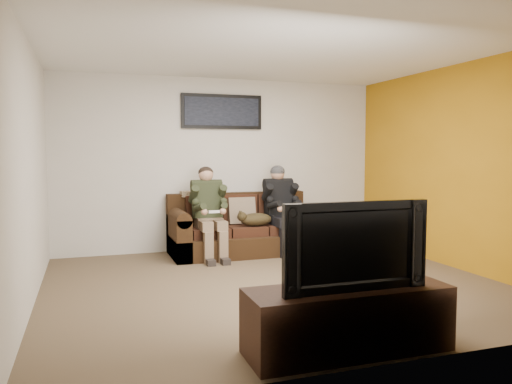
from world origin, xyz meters
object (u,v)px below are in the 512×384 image
object	(u,v)px
sofa	(242,230)
cat	(255,219)
person_left	(209,207)
framed_poster	(222,112)
person_right	(281,204)
tv_stand	(348,319)
television	(349,244)

from	to	relation	value
sofa	cat	xyz separation A→B (m)	(0.11, -0.26, 0.20)
person_left	framed_poster	distance (m)	1.53
person_left	person_right	distance (m)	1.10
person_left	person_right	xyz separation A→B (m)	(1.10, 0.00, 0.00)
person_left	tv_stand	xyz separation A→B (m)	(0.20, -3.60, -0.47)
sofa	television	xyz separation A→B (m)	(-0.34, -3.78, 0.48)
tv_stand	cat	bearing A→B (deg)	83.11
sofa	television	distance (m)	3.82
sofa	person_right	bearing A→B (deg)	-17.96
sofa	cat	bearing A→B (deg)	-67.97
framed_poster	tv_stand	size ratio (longest dim) A/B	0.81
person_left	tv_stand	world-z (taller)	person_left
television	person_right	bearing A→B (deg)	76.45
person_right	cat	size ratio (longest dim) A/B	1.96
person_left	tv_stand	bearing A→B (deg)	-86.75
person_right	tv_stand	bearing A→B (deg)	-103.95
sofa	person_right	world-z (taller)	person_right
tv_stand	television	size ratio (longest dim) A/B	1.37
cat	television	world-z (taller)	television
sofa	person_left	world-z (taller)	person_left
cat	tv_stand	size ratio (longest dim) A/B	0.43
framed_poster	television	xyz separation A→B (m)	(-0.14, -4.17, -1.29)
sofa	television	size ratio (longest dim) A/B	1.88
cat	television	distance (m)	3.56
person_right	cat	xyz separation A→B (m)	(-0.44, -0.08, -0.19)
framed_poster	tv_stand	distance (m)	4.56
cat	television	size ratio (longest dim) A/B	0.58
person_left	tv_stand	distance (m)	3.63
sofa	framed_poster	bearing A→B (deg)	117.16
person_left	television	size ratio (longest dim) A/B	1.13
framed_poster	tv_stand	bearing A→B (deg)	-91.99
person_left	person_right	size ratio (longest dim) A/B	0.99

